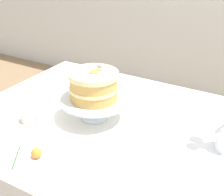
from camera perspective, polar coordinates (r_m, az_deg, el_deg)
dining_table at (r=1.40m, az=1.49°, el=-8.60°), size 1.40×1.00×0.74m
linen_napkin at (r=1.42m, az=-3.08°, el=-3.67°), size 0.37×0.37×0.00m
cake_stand at (r=1.38m, az=-3.16°, el=-0.75°), size 0.29×0.29×0.10m
layer_cake at (r=1.35m, az=-3.24°, el=2.22°), size 0.21×0.21×0.13m
teacup at (r=1.42m, az=-14.23°, el=-3.43°), size 0.13×0.13×0.06m
fallen_rose at (r=1.21m, az=-13.33°, el=-9.45°), size 0.12×0.12×0.04m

